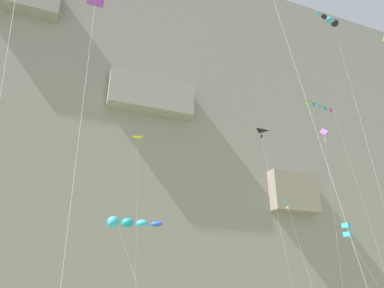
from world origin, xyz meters
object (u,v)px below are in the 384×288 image
object	(u,v)px
kite_delta_low_center	(291,210)
kite_delta_far_right	(138,149)
kite_delta_upper_right	(260,140)
kite_windsock_high_center	(126,223)
kite_diamond_front_field	(325,145)
kite_windsock_near_cliff	(330,21)
kite_box_upper_left	(347,230)
kite_banner_upper_mid	(322,112)

from	to	relation	value
kite_delta_low_center	kite_delta_far_right	bearing A→B (deg)	169.67
kite_delta_upper_right	kite_windsock_high_center	size ratio (longest dim) A/B	2.88
kite_diamond_front_field	kite_delta_low_center	bearing A→B (deg)	-162.13
kite_windsock_near_cliff	kite_diamond_front_field	distance (m)	18.97
kite_delta_low_center	kite_box_upper_left	size ratio (longest dim) A/B	1.12
kite_delta_low_center	kite_diamond_front_field	size ratio (longest dim) A/B	0.47
kite_delta_upper_right	kite_delta_far_right	distance (m)	17.40
kite_delta_upper_right	kite_windsock_high_center	xyz separation A→B (m)	(-19.91, -11.90, -14.80)
kite_banner_upper_mid	kite_box_upper_left	size ratio (longest dim) A/B	2.67
kite_diamond_front_field	kite_windsock_high_center	bearing A→B (deg)	-158.74
kite_delta_upper_right	kite_windsock_near_cliff	bearing A→B (deg)	-75.59
kite_banner_upper_mid	kite_windsock_high_center	size ratio (longest dim) A/B	3.75
kite_delta_far_right	kite_box_upper_left	xyz separation A→B (m)	(28.81, -1.70, -8.33)
kite_banner_upper_mid	kite_delta_far_right	xyz separation A→B (m)	(-28.20, 1.46, -9.83)
kite_delta_low_center	kite_box_upper_left	bearing A→B (deg)	9.87
kite_delta_low_center	kite_delta_far_right	size ratio (longest dim) A/B	0.63
kite_windsock_near_cliff	kite_delta_far_right	bearing A→B (deg)	146.32
kite_delta_low_center	kite_delta_far_right	xyz separation A→B (m)	(-18.83, 3.43, 6.74)
kite_delta_upper_right	kite_delta_low_center	bearing A→B (deg)	-56.40
kite_delta_low_center	kite_windsock_high_center	distance (m)	24.00
kite_diamond_front_field	kite_box_upper_left	size ratio (longest dim) A/B	2.38
kite_delta_far_right	kite_box_upper_left	size ratio (longest dim) A/B	1.76
kite_banner_upper_mid	kite_delta_low_center	world-z (taller)	kite_banner_upper_mid
kite_delta_upper_right	kite_box_upper_left	world-z (taller)	kite_delta_upper_right
kite_banner_upper_mid	kite_diamond_front_field	xyz separation A→B (m)	(0.85, 1.33, -4.99)
kite_windsock_near_cliff	kite_delta_upper_right	xyz separation A→B (m)	(-3.30, 12.86, -11.41)
kite_box_upper_left	kite_banner_upper_mid	bearing A→B (deg)	159.25
kite_delta_low_center	kite_diamond_front_field	distance (m)	15.80
kite_windsock_near_cliff	kite_windsock_high_center	xyz separation A→B (m)	(-23.22, 0.96, -26.21)
kite_banner_upper_mid	kite_diamond_front_field	bearing A→B (deg)	57.31
kite_windsock_near_cliff	kite_diamond_front_field	bearing A→B (deg)	56.84
kite_windsock_near_cliff	kite_diamond_front_field	world-z (taller)	kite_windsock_near_cliff
kite_windsock_near_cliff	kite_box_upper_left	distance (m)	27.54
kite_box_upper_left	kite_windsock_high_center	size ratio (longest dim) A/B	1.40
kite_windsock_near_cliff	kite_box_upper_left	size ratio (longest dim) A/B	3.07
kite_banner_upper_mid	kite_box_upper_left	bearing A→B (deg)	-20.75
kite_box_upper_left	kite_delta_far_right	bearing A→B (deg)	176.63
kite_delta_low_center	kite_box_upper_left	xyz separation A→B (m)	(9.98, 1.74, -1.59)
kite_banner_upper_mid	kite_delta_upper_right	size ratio (longest dim) A/B	1.30
kite_windsock_high_center	kite_box_upper_left	bearing A→B (deg)	18.92
kite_delta_low_center	kite_delta_upper_right	xyz separation A→B (m)	(-1.83, 2.76, 10.37)
kite_banner_upper_mid	kite_delta_far_right	bearing A→B (deg)	177.03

